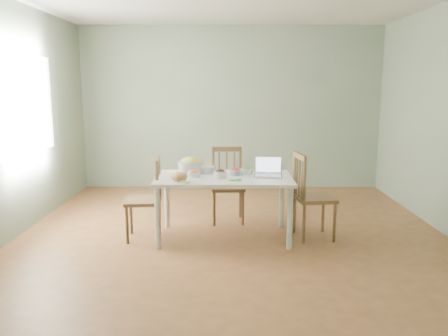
{
  "coord_description": "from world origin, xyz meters",
  "views": [
    {
      "loc": [
        -0.05,
        -5.08,
        1.73
      ],
      "look_at": [
        -0.09,
        -0.12,
        0.82
      ],
      "focal_mm": 35.96,
      "sensor_mm": 36.0,
      "label": 1
    }
  ],
  "objects_px": {
    "bowl_squash": "(191,165)",
    "bread_boule": "(179,177)",
    "laptop": "(268,167)",
    "chair_right": "(315,196)",
    "chair_far": "(228,186)",
    "dining_table": "(224,207)",
    "chair_left": "(143,199)"
  },
  "relations": [
    {
      "from": "chair_left",
      "to": "bread_boule",
      "type": "relative_size",
      "value": 5.43
    },
    {
      "from": "bread_boule",
      "to": "chair_right",
      "type": "bearing_deg",
      "value": 11.13
    },
    {
      "from": "chair_right",
      "to": "chair_left",
      "type": "bearing_deg",
      "value": 83.43
    },
    {
      "from": "bread_boule",
      "to": "laptop",
      "type": "relative_size",
      "value": 0.54
    },
    {
      "from": "chair_far",
      "to": "laptop",
      "type": "xyz_separation_m",
      "value": [
        0.46,
        -0.62,
        0.35
      ]
    },
    {
      "from": "chair_left",
      "to": "bread_boule",
      "type": "bearing_deg",
      "value": 55.47
    },
    {
      "from": "chair_far",
      "to": "chair_left",
      "type": "xyz_separation_m",
      "value": [
        -0.96,
        -0.66,
        -0.01
      ]
    },
    {
      "from": "chair_left",
      "to": "chair_right",
      "type": "height_order",
      "value": "chair_right"
    },
    {
      "from": "dining_table",
      "to": "chair_far",
      "type": "xyz_separation_m",
      "value": [
        0.04,
        0.63,
        0.12
      ]
    },
    {
      "from": "chair_far",
      "to": "dining_table",
      "type": "bearing_deg",
      "value": -97.25
    },
    {
      "from": "laptop",
      "to": "dining_table",
      "type": "bearing_deg",
      "value": -174.13
    },
    {
      "from": "chair_far",
      "to": "chair_right",
      "type": "distance_m",
      "value": 1.17
    },
    {
      "from": "chair_far",
      "to": "laptop",
      "type": "bearing_deg",
      "value": -57.34
    },
    {
      "from": "chair_far",
      "to": "chair_right",
      "type": "xyz_separation_m",
      "value": [
        0.99,
        -0.61,
        0.02
      ]
    },
    {
      "from": "dining_table",
      "to": "bread_boule",
      "type": "xyz_separation_m",
      "value": [
        -0.47,
        -0.28,
        0.41
      ]
    },
    {
      "from": "dining_table",
      "to": "bowl_squash",
      "type": "bearing_deg",
      "value": 147.04
    },
    {
      "from": "chair_left",
      "to": "chair_far",
      "type": "bearing_deg",
      "value": 119.49
    },
    {
      "from": "bread_boule",
      "to": "laptop",
      "type": "bearing_deg",
      "value": 16.44
    },
    {
      "from": "dining_table",
      "to": "chair_far",
      "type": "distance_m",
      "value": 0.64
    },
    {
      "from": "dining_table",
      "to": "chair_far",
      "type": "height_order",
      "value": "chair_far"
    },
    {
      "from": "chair_left",
      "to": "chair_right",
      "type": "distance_m",
      "value": 1.95
    },
    {
      "from": "dining_table",
      "to": "bread_boule",
      "type": "bearing_deg",
      "value": -148.99
    },
    {
      "from": "dining_table",
      "to": "laptop",
      "type": "xyz_separation_m",
      "value": [
        0.5,
        0.0,
        0.47
      ]
    },
    {
      "from": "chair_right",
      "to": "laptop",
      "type": "relative_size",
      "value": 3.13
    },
    {
      "from": "chair_right",
      "to": "laptop",
      "type": "height_order",
      "value": "chair_right"
    },
    {
      "from": "chair_right",
      "to": "laptop",
      "type": "distance_m",
      "value": 0.63
    },
    {
      "from": "chair_right",
      "to": "bread_boule",
      "type": "xyz_separation_m",
      "value": [
        -1.51,
        -0.3,
        0.28
      ]
    },
    {
      "from": "chair_far",
      "to": "bread_boule",
      "type": "relative_size",
      "value": 5.53
    },
    {
      "from": "dining_table",
      "to": "bowl_squash",
      "type": "height_order",
      "value": "bowl_squash"
    },
    {
      "from": "dining_table",
      "to": "bread_boule",
      "type": "relative_size",
      "value": 8.93
    },
    {
      "from": "bread_boule",
      "to": "chair_far",
      "type": "bearing_deg",
      "value": 60.53
    },
    {
      "from": "bowl_squash",
      "to": "bread_boule",
      "type": "bearing_deg",
      "value": -98.68
    }
  ]
}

